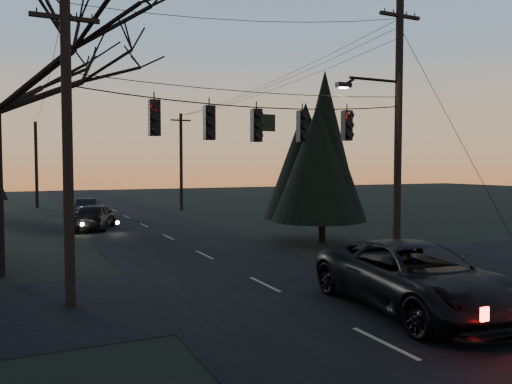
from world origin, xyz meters
name	(u,v)px	position (x,y,z in m)	size (l,w,h in m)	color
main_road	(179,242)	(0.00, 20.00, 0.01)	(8.00, 120.00, 0.02)	black
cross_road	(265,285)	(0.00, 10.00, 0.01)	(60.00, 7.00, 0.02)	black
utility_pole_right	(396,270)	(5.50, 10.00, 0.00)	(5.00, 0.30, 10.00)	black
utility_pole_left	(71,307)	(-6.00, 10.00, 0.00)	(1.80, 0.30, 8.50)	black
utility_pole_far_r	(182,210)	(5.50, 38.00, 0.00)	(1.80, 0.30, 8.50)	black
utility_pole_far_l	(37,208)	(-6.00, 46.00, 0.00)	(0.30, 0.30, 8.00)	black
span_signal_assembly	(258,124)	(-0.24, 10.00, 5.27)	(11.50, 0.44, 1.56)	black
evergreen_right	(322,156)	(6.67, 16.96, 4.41)	(4.44, 4.44, 7.63)	black
suv_near	(416,278)	(2.34, 5.57, 0.91)	(3.03, 6.57, 1.83)	black
sedan_oncoming_a	(95,216)	(-3.20, 27.18, 0.81)	(1.92, 4.77, 1.63)	black
sedan_oncoming_b	(88,207)	(-2.54, 36.31, 0.68)	(1.43, 4.10, 1.35)	black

